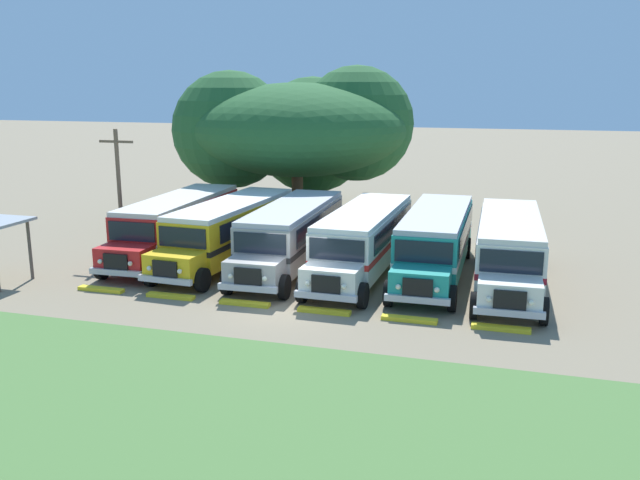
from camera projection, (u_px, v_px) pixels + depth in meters
The scene contains 16 objects.
ground_plane at pixel (289, 304), 25.84m from camera, with size 220.00×220.00×0.00m, color #84755B.
foreground_grass_strip at pixel (168, 417), 17.07m from camera, with size 80.00×11.09×0.01m, color #4C7538.
parked_bus_slot_0 at pixel (178, 223), 33.17m from camera, with size 2.98×10.88×2.82m.
parked_bus_slot_1 at pixel (230, 228), 31.93m from camera, with size 3.17×10.91×2.82m.
parked_bus_slot_2 at pixel (292, 232), 31.02m from camera, with size 2.96×10.88×2.82m.
parked_bus_slot_3 at pixel (364, 238), 29.94m from camera, with size 2.84×10.86×2.82m.
parked_bus_slot_4 at pixel (436, 239), 29.61m from camera, with size 2.79×10.85×2.82m.
parked_bus_slot_5 at pixel (509, 247), 28.22m from camera, with size 2.95×10.87×2.82m.
curb_wheelstop_0 at pixel (101, 289), 27.47m from camera, with size 2.00×0.36×0.15m, color yellow.
curb_wheelstop_1 at pixel (171, 296), 26.60m from camera, with size 2.00×0.36×0.15m, color yellow.
curb_wheelstop_2 at pixel (245, 303), 25.72m from camera, with size 2.00×0.36×0.15m, color yellow.
curb_wheelstop_3 at pixel (324, 311), 24.85m from camera, with size 2.00×0.36×0.15m, color yellow.
curb_wheelstop_4 at pixel (409, 319), 23.97m from camera, with size 2.00×0.36×0.15m, color yellow.
curb_wheelstop_5 at pixel (501, 328), 23.10m from camera, with size 2.00×0.36×0.15m, color yellow.
broad_shade_tree at pixel (299, 130), 41.79m from camera, with size 14.32×13.45×9.40m.
utility_pole at pixel (119, 188), 32.85m from camera, with size 1.80×0.20×6.16m.
Camera 1 is at (8.15, -23.26, 8.24)m, focal length 37.81 mm.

